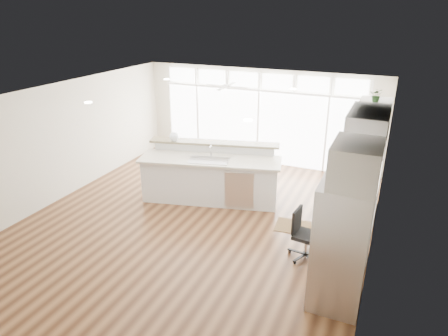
% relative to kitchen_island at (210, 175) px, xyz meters
% --- Properties ---
extents(floor, '(7.00, 8.00, 0.02)m').
position_rel_kitchen_island_xyz_m(floor, '(0.17, -1.04, -0.65)').
color(floor, '#442715').
rests_on(floor, ground).
extents(ceiling, '(7.00, 8.00, 0.02)m').
position_rel_kitchen_island_xyz_m(ceiling, '(0.17, -1.04, 2.06)').
color(ceiling, white).
rests_on(ceiling, wall_back).
extents(wall_back, '(7.00, 0.04, 2.70)m').
position_rel_kitchen_island_xyz_m(wall_back, '(0.17, 2.96, 0.71)').
color(wall_back, beige).
rests_on(wall_back, floor).
extents(wall_front, '(7.00, 0.04, 2.70)m').
position_rel_kitchen_island_xyz_m(wall_front, '(0.17, -5.04, 0.71)').
color(wall_front, beige).
rests_on(wall_front, floor).
extents(wall_left, '(0.04, 8.00, 2.70)m').
position_rel_kitchen_island_xyz_m(wall_left, '(-3.33, -1.04, 0.71)').
color(wall_left, beige).
rests_on(wall_left, floor).
extents(wall_right, '(0.04, 8.00, 2.70)m').
position_rel_kitchen_island_xyz_m(wall_right, '(3.67, -1.04, 0.71)').
color(wall_right, beige).
rests_on(wall_right, floor).
extents(glass_wall, '(5.80, 0.06, 2.08)m').
position_rel_kitchen_island_xyz_m(glass_wall, '(0.17, 2.90, 0.41)').
color(glass_wall, white).
rests_on(glass_wall, wall_back).
extents(transom_row, '(5.90, 0.06, 0.40)m').
position_rel_kitchen_island_xyz_m(transom_row, '(0.17, 2.90, 1.74)').
color(transom_row, white).
rests_on(transom_row, wall_back).
extents(desk_window, '(0.04, 0.85, 0.85)m').
position_rel_kitchen_island_xyz_m(desk_window, '(3.63, -0.74, 0.91)').
color(desk_window, white).
rests_on(desk_window, wall_right).
extents(ceiling_fan, '(1.16, 1.16, 0.32)m').
position_rel_kitchen_island_xyz_m(ceiling_fan, '(-0.33, 1.76, 1.84)').
color(ceiling_fan, white).
rests_on(ceiling_fan, ceiling).
extents(recessed_lights, '(3.40, 3.00, 0.02)m').
position_rel_kitchen_island_xyz_m(recessed_lights, '(0.17, -0.84, 2.04)').
color(recessed_lights, white).
rests_on(recessed_lights, ceiling).
extents(oven_cabinet, '(0.64, 1.20, 2.50)m').
position_rel_kitchen_island_xyz_m(oven_cabinet, '(3.34, 0.76, 0.61)').
color(oven_cabinet, silver).
rests_on(oven_cabinet, floor).
extents(desk_nook, '(0.72, 1.30, 0.76)m').
position_rel_kitchen_island_xyz_m(desk_nook, '(3.30, -0.74, -0.26)').
color(desk_nook, silver).
rests_on(desk_nook, floor).
extents(upper_cabinets, '(0.64, 1.30, 0.64)m').
position_rel_kitchen_island_xyz_m(upper_cabinets, '(3.34, -0.74, 1.71)').
color(upper_cabinets, silver).
rests_on(upper_cabinets, wall_right).
extents(refrigerator, '(0.76, 0.90, 2.00)m').
position_rel_kitchen_island_xyz_m(refrigerator, '(3.28, -2.39, 0.36)').
color(refrigerator, silver).
rests_on(refrigerator, floor).
extents(fridge_cabinet, '(0.64, 0.90, 0.60)m').
position_rel_kitchen_island_xyz_m(fridge_cabinet, '(3.34, -2.39, 1.66)').
color(fridge_cabinet, silver).
rests_on(fridge_cabinet, wall_right).
extents(framed_photos, '(0.06, 0.22, 0.80)m').
position_rel_kitchen_island_xyz_m(framed_photos, '(3.63, -0.12, 0.76)').
color(framed_photos, black).
rests_on(framed_photos, wall_right).
extents(kitchen_island, '(3.44, 1.98, 1.29)m').
position_rel_kitchen_island_xyz_m(kitchen_island, '(0.00, 0.00, 0.00)').
color(kitchen_island, silver).
rests_on(kitchen_island, floor).
extents(rug, '(0.88, 0.68, 0.01)m').
position_rel_kitchen_island_xyz_m(rug, '(2.18, -0.44, -0.64)').
color(rug, '#3C2713').
rests_on(rug, floor).
extents(office_chair, '(0.54, 0.51, 0.94)m').
position_rel_kitchen_island_xyz_m(office_chair, '(2.61, -1.45, -0.17)').
color(office_chair, black).
rests_on(office_chair, floor).
extents(fishbowl, '(0.29, 0.29, 0.22)m').
position_rel_kitchen_island_xyz_m(fishbowl, '(-1.02, 0.16, 0.76)').
color(fishbowl, white).
rests_on(fishbowl, kitchen_island).
extents(monitor, '(0.08, 0.49, 0.41)m').
position_rel_kitchen_island_xyz_m(monitor, '(3.22, -0.74, 0.32)').
color(monitor, black).
rests_on(monitor, desk_nook).
extents(keyboard, '(0.15, 0.31, 0.01)m').
position_rel_kitchen_island_xyz_m(keyboard, '(3.05, -0.74, 0.12)').
color(keyboard, white).
rests_on(keyboard, desk_nook).
extents(potted_plant, '(0.27, 0.30, 0.22)m').
position_rel_kitchen_island_xyz_m(potted_plant, '(3.34, 0.76, 1.96)').
color(potted_plant, '#2E5725').
rests_on(potted_plant, oven_cabinet).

